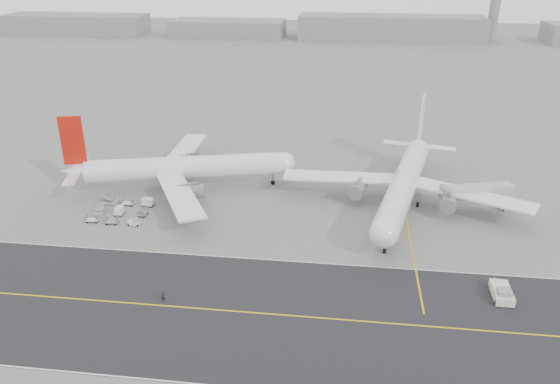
# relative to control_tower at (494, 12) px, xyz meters

# --- Properties ---
(ground) EXTENTS (700.00, 700.00, 0.00)m
(ground) POSITION_rel_control_tower_xyz_m (-100.00, -265.00, -16.25)
(ground) COLOR gray
(ground) RESTS_ON ground
(taxiway) EXTENTS (220.00, 59.00, 0.03)m
(taxiway) POSITION_rel_control_tower_xyz_m (-94.98, -282.98, -16.24)
(taxiway) COLOR #242427
(taxiway) RESTS_ON ground
(horizon_buildings) EXTENTS (520.00, 28.00, 28.00)m
(horizon_buildings) POSITION_rel_control_tower_xyz_m (-70.00, -5.00, -16.25)
(horizon_buildings) COLOR gray
(horizon_buildings) RESTS_ON ground
(control_tower) EXTENTS (7.00, 7.00, 31.25)m
(control_tower) POSITION_rel_control_tower_xyz_m (0.00, 0.00, 0.00)
(control_tower) COLOR gray
(control_tower) RESTS_ON ground
(airliner_a) EXTENTS (52.44, 51.27, 18.44)m
(airliner_a) POSITION_rel_control_tower_xyz_m (-120.76, -238.36, -10.94)
(airliner_a) COLOR white
(airliner_a) RESTS_ON ground
(airliner_b) EXTENTS (52.70, 53.87, 18.86)m
(airliner_b) POSITION_rel_control_tower_xyz_m (-70.31, -240.82, -10.82)
(airliner_b) COLOR white
(airliner_b) RESTS_ON ground
(pushback_tug) EXTENTS (3.01, 7.95, 2.27)m
(pushback_tug) POSITION_rel_control_tower_xyz_m (-57.13, -273.99, -15.32)
(pushback_tug) COLOR silver
(pushback_tug) RESTS_ON ground
(jet_bridge) EXTENTS (16.42, 7.13, 6.15)m
(jet_bridge) POSITION_rel_control_tower_xyz_m (-55.06, -241.83, -11.97)
(jet_bridge) COLOR gray
(jet_bridge) RESTS_ON ground
(gse_cluster) EXTENTS (16.77, 16.21, 1.89)m
(gse_cluster) POSITION_rel_control_tower_xyz_m (-129.86, -252.84, -16.25)
(gse_cluster) COLOR gray
(gse_cluster) RESTS_ON ground
(stray_dolly) EXTENTS (2.17, 2.71, 1.45)m
(stray_dolly) POSITION_rel_control_tower_xyz_m (-75.23, -259.40, -16.25)
(stray_dolly) COLOR silver
(stray_dolly) RESTS_ON ground
(ground_crew_a) EXTENTS (0.78, 0.61, 1.91)m
(ground_crew_a) POSITION_rel_control_tower_xyz_m (-111.00, -281.86, -15.30)
(ground_crew_a) COLOR black
(ground_crew_a) RESTS_ON ground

